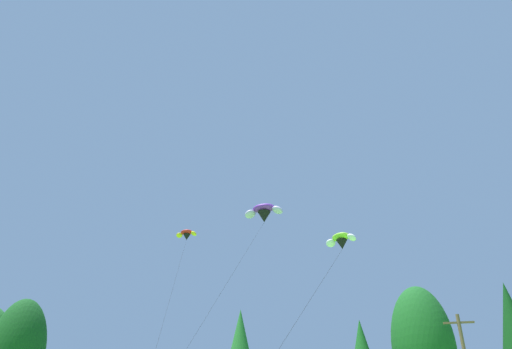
% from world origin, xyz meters
% --- Properties ---
extents(treeline_tree_h, '(5.61, 5.61, 14.11)m').
position_xyz_m(treeline_tree_h, '(13.17, 44.30, 8.54)').
color(treeline_tree_h, '#472D19').
rests_on(treeline_tree_h, ground_plane).
extents(parafoil_kite_high_purple, '(7.29, 12.29, 18.80)m').
position_xyz_m(parafoil_kite_high_purple, '(0.10, 36.18, 19.59)').
color(parafoil_kite_high_purple, purple).
extents(parafoil_kite_mid_lime_white, '(5.57, 15.85, 12.78)m').
position_xyz_m(parafoil_kite_mid_lime_white, '(7.00, 28.93, 13.78)').
color(parafoil_kite_mid_lime_white, '#93D633').
extents(parafoil_kite_far_red_yellow, '(6.47, 20.27, 20.27)m').
position_xyz_m(parafoil_kite_far_red_yellow, '(-10.37, 44.40, 21.29)').
color(parafoil_kite_far_red_yellow, red).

